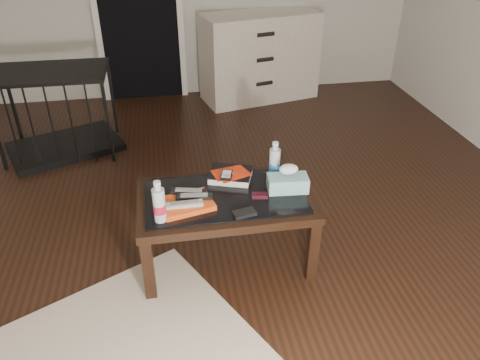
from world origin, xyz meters
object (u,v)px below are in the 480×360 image
object	(u,v)px
water_bottle_right	(275,160)
tissue_box	(288,183)
textbook	(231,175)
water_bottle_left	(159,201)
pet_crate	(61,126)
dresser	(260,57)
coffee_table	(225,204)

from	to	relation	value
water_bottle_right	tissue_box	world-z (taller)	water_bottle_right
textbook	tissue_box	distance (m)	0.36
water_bottle_left	water_bottle_right	size ratio (longest dim) A/B	1.00
pet_crate	textbook	xyz separation A→B (m)	(1.25, -1.48, 0.25)
textbook	tissue_box	size ratio (longest dim) A/B	1.09
dresser	pet_crate	distance (m)	2.16
coffee_table	water_bottle_right	xyz separation A→B (m)	(0.32, 0.14, 0.18)
pet_crate	water_bottle_right	xyz separation A→B (m)	(1.51, -1.51, 0.35)
dresser	pet_crate	size ratio (longest dim) A/B	1.21
water_bottle_left	textbook	bearing A→B (deg)	39.82
water_bottle_right	dresser	bearing A→B (deg)	80.24
coffee_table	water_bottle_right	world-z (taller)	water_bottle_right
coffee_table	water_bottle_right	size ratio (longest dim) A/B	4.20
dresser	pet_crate	bearing A→B (deg)	-167.29
coffee_table	pet_crate	distance (m)	2.04
pet_crate	tissue_box	xyz separation A→B (m)	(1.55, -1.66, 0.28)
pet_crate	tissue_box	size ratio (longest dim) A/B	4.62
dresser	water_bottle_left	world-z (taller)	dresser
water_bottle_left	coffee_table	bearing A→B (deg)	26.07
dresser	water_bottle_right	size ratio (longest dim) A/B	5.39
dresser	water_bottle_left	bearing A→B (deg)	-124.93
dresser	textbook	world-z (taller)	dresser
coffee_table	dresser	bearing A→B (deg)	74.03
water_bottle_right	tissue_box	xyz separation A→B (m)	(0.04, -0.15, -0.07)
dresser	textbook	distance (m)	2.51
coffee_table	pet_crate	bearing A→B (deg)	125.74
water_bottle_right	water_bottle_left	bearing A→B (deg)	-154.92
dresser	pet_crate	world-z (taller)	dresser
tissue_box	water_bottle_right	bearing A→B (deg)	110.82
pet_crate	dresser	bearing A→B (deg)	2.82
textbook	water_bottle_right	size ratio (longest dim) A/B	1.05
pet_crate	textbook	distance (m)	1.95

